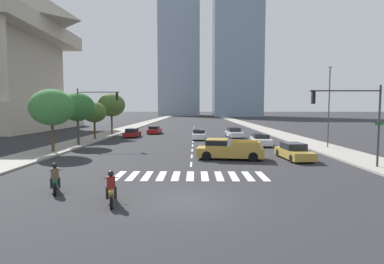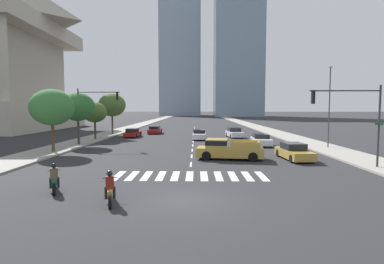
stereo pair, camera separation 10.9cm
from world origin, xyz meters
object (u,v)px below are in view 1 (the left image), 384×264
sedan_white_4 (261,140)px  street_tree_second (77,107)px  street_tree_nearest (52,107)px  motorcycle_trailing (55,181)px  sedan_white_2 (199,135)px  sedan_gold_5 (294,152)px  street_lamp_east (329,101)px  sedan_red_1 (154,130)px  traffic_signal_near (353,110)px  traffic_signal_far (93,106)px  motorcycle_lead (111,190)px  pickup_truck (227,149)px  sedan_red_3 (132,133)px  street_tree_fourth (111,105)px  sedan_white_0 (234,133)px

sedan_white_4 → street_tree_second: street_tree_second is taller
street_tree_nearest → street_tree_second: size_ratio=1.00×
motorcycle_trailing → sedan_white_2: (7.57, 26.92, 0.03)m
sedan_gold_5 → street_lamp_east: bearing=136.3°
sedan_red_1 → sedan_white_4: sedan_white_4 is taller
motorcycle_trailing → sedan_red_1: size_ratio=0.42×
traffic_signal_near → traffic_signal_far: traffic_signal_far is taller
sedan_white_2 → street_tree_nearest: 19.63m
motorcycle_trailing → street_lamp_east: (21.01, 17.21, 4.40)m
sedan_red_1 → traffic_signal_near: traffic_signal_near is taller
motorcycle_lead → street_tree_second: street_tree_second is taller
pickup_truck → sedan_white_4: (4.89, 9.73, -0.21)m
pickup_truck → sedan_red_1: size_ratio=1.22×
sedan_red_3 → traffic_signal_near: bearing=-138.6°
sedan_red_1 → street_tree_fourth: size_ratio=0.72×
sedan_white_0 → traffic_signal_far: size_ratio=0.74×
street_tree_second → motorcycle_trailing: bearing=-72.2°
sedan_red_3 → sedan_white_4: 19.84m
traffic_signal_near → street_tree_nearest: street_tree_nearest is taller
pickup_truck → street_tree_second: size_ratio=0.97×
sedan_red_1 → motorcycle_trailing: bearing=-178.8°
traffic_signal_far → street_lamp_east: 25.41m
pickup_truck → street_tree_nearest: (-16.09, 3.32, 3.51)m
motorcycle_trailing → traffic_signal_far: size_ratio=0.32×
motorcycle_trailing → sedan_red_1: (0.17, 36.58, 0.01)m
sedan_red_1 → street_lamp_east: 28.79m
traffic_signal_near → street_lamp_east: 11.40m
sedan_white_2 → sedan_red_3: size_ratio=0.97×
street_tree_nearest → street_tree_second: (-0.00, 6.33, 0.06)m
pickup_truck → traffic_signal_near: traffic_signal_near is taller
sedan_white_2 → sedan_red_3: sedan_white_2 is taller
pickup_truck → traffic_signal_far: 16.93m
sedan_white_0 → street_lamp_east: bearing=27.0°
sedan_red_3 → sedan_gold_5: 26.74m
street_tree_nearest → traffic_signal_near: bearing=-16.8°
sedan_red_3 → traffic_signal_far: bearing=171.4°
motorcycle_lead → sedan_red_1: (-3.17, 38.41, 0.01)m
motorcycle_trailing → sedan_white_0: motorcycle_trailing is taller
motorcycle_lead → pickup_truck: bearing=-42.6°
pickup_truck → sedan_white_2: 16.74m
motorcycle_trailing → sedan_white_2: size_ratio=0.44×
pickup_truck → sedan_gold_5: (5.59, -0.01, -0.20)m
sedan_white_4 → traffic_signal_near: size_ratio=0.81×
motorcycle_lead → sedan_red_3: bearing=-5.0°
sedan_white_4 → street_lamp_east: bearing=68.8°
sedan_white_0 → traffic_signal_near: traffic_signal_near is taller
pickup_truck → sedan_red_3: (-12.02, 20.11, -0.23)m
sedan_white_2 → sedan_white_4: (7.01, -6.88, -0.01)m
sedan_white_4 → traffic_signal_far: traffic_signal_far is taller
sedan_white_2 → street_tree_nearest: street_tree_nearest is taller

